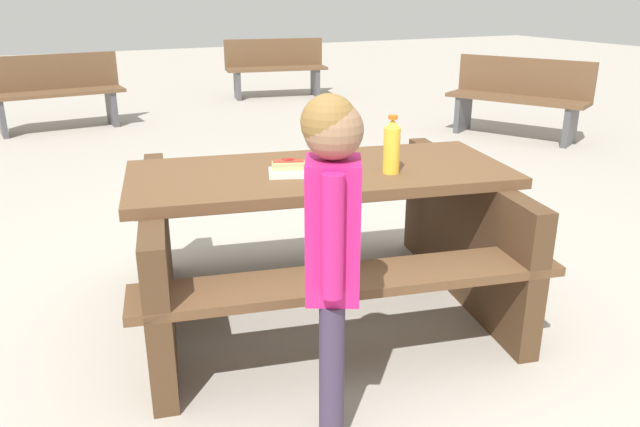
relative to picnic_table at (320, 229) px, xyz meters
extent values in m
plane|color=#ADA599|center=(0.00, 0.00, -0.44)|extent=(30.00, 30.00, 0.00)
cube|color=brown|center=(0.00, 0.00, 0.28)|extent=(1.92, 1.12, 0.05)
cube|color=brown|center=(0.12, 0.55, -0.01)|extent=(1.82, 0.65, 0.04)
cube|color=brown|center=(-0.12, -0.55, -0.01)|extent=(1.82, 0.65, 0.04)
cube|color=#4D3520|center=(0.76, -0.16, -0.09)|extent=(0.39, 1.39, 0.70)
cube|color=#4D3520|center=(-0.76, 0.16, -0.09)|extent=(0.39, 1.39, 0.70)
cylinder|color=yellow|center=(-0.27, 0.20, 0.41)|extent=(0.08, 0.08, 0.21)
cone|color=yellow|center=(-0.27, 0.20, 0.54)|extent=(0.07, 0.07, 0.04)
cylinder|color=orange|center=(-0.27, 0.20, 0.57)|extent=(0.04, 0.04, 0.02)
cube|color=white|center=(0.18, 0.04, 0.32)|extent=(0.21, 0.17, 0.03)
cube|color=#D8B272|center=(0.18, 0.04, 0.35)|extent=(0.16, 0.11, 0.04)
cylinder|color=maroon|center=(0.18, 0.04, 0.37)|extent=(0.14, 0.08, 0.03)
ellipsoid|color=maroon|center=(0.18, 0.04, 0.38)|extent=(0.07, 0.05, 0.01)
cylinder|color=#3F334C|center=(0.35, 0.81, -0.16)|extent=(0.09, 0.09, 0.57)
cylinder|color=#3F334C|center=(0.40, 0.93, -0.16)|extent=(0.09, 0.09, 0.57)
cube|color=#D11E72|center=(0.37, 0.87, 0.37)|extent=(0.24, 0.25, 0.48)
cylinder|color=#D11E72|center=(0.32, 0.76, 0.39)|extent=(0.07, 0.07, 0.41)
cylinder|color=#D11E72|center=(0.43, 0.98, 0.39)|extent=(0.07, 0.07, 0.41)
sphere|color=#997051|center=(0.37, 0.87, 0.70)|extent=(0.19, 0.19, 0.19)
sphere|color=olive|center=(0.39, 0.86, 0.72)|extent=(0.18, 0.18, 0.18)
cube|color=brown|center=(-3.64, -2.60, -0.01)|extent=(1.06, 1.51, 0.04)
cube|color=brown|center=(-3.79, -2.69, 0.21)|extent=(0.74, 1.34, 0.40)
cube|color=#4C4C51|center=(-3.35, -3.13, -0.24)|extent=(0.35, 0.22, 0.41)
cube|color=#4C4C51|center=(-3.92, -2.07, -0.24)|extent=(0.35, 0.22, 0.41)
cube|color=brown|center=(0.85, -5.20, -0.01)|extent=(1.53, 0.52, 0.04)
cube|color=brown|center=(0.86, -5.38, 0.21)|extent=(1.50, 0.16, 0.40)
cube|color=#4C4C51|center=(1.45, -5.15, -0.24)|extent=(0.09, 0.36, 0.41)
cube|color=#4C4C51|center=(0.25, -5.25, -0.24)|extent=(0.09, 0.36, 0.41)
cube|color=brown|center=(-2.31, -6.26, -0.01)|extent=(1.55, 0.67, 0.04)
cube|color=brown|center=(-2.34, -6.44, 0.21)|extent=(1.48, 0.32, 0.40)
cube|color=#4C4C51|center=(-1.72, -6.37, -0.24)|extent=(0.13, 0.36, 0.41)
cube|color=#4C4C51|center=(-2.90, -6.15, -0.24)|extent=(0.13, 0.36, 0.41)
camera|label=1|loc=(1.24, 2.57, 1.12)|focal=34.89mm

